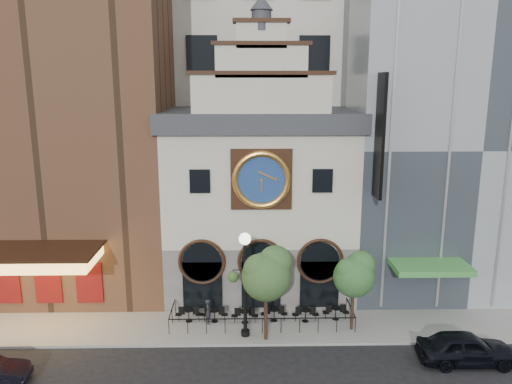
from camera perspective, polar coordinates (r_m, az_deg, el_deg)
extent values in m
plane|color=black|center=(28.54, 0.81, -17.24)|extent=(120.00, 120.00, 0.00)
cube|color=gray|center=(30.70, 0.65, -14.78)|extent=(44.00, 5.00, 0.15)
cube|color=#605E5B|center=(34.89, 0.39, -7.57)|extent=(12.00, 8.00, 4.00)
cube|color=beige|center=(33.38, 0.40, 1.32)|extent=(12.00, 8.00, 7.00)
cube|color=#2D3035|center=(32.81, 0.41, 8.35)|extent=(12.60, 8.60, 1.20)
cube|color=black|center=(29.20, 0.61, 1.46)|extent=(3.60, 0.25, 3.60)
cylinder|color=navy|center=(29.07, 0.62, 1.41)|extent=(3.10, 0.12, 3.10)
torus|color=#CC8B3C|center=(28.99, 0.62, 1.38)|extent=(3.46, 0.36, 3.46)
cylinder|color=#2D3035|center=(29.29, 0.62, 18.99)|extent=(1.10, 1.10, 1.10)
cone|color=#2D3035|center=(29.41, 0.63, 20.83)|extent=(1.30, 1.30, 0.80)
cube|color=brown|center=(36.80, -20.65, 9.43)|extent=(14.00, 12.00, 25.00)
cube|color=#FFBF59|center=(31.23, -24.09, -6.92)|extent=(7.00, 3.40, 0.70)
cube|color=black|center=(31.09, -24.17, -6.14)|extent=(7.40, 3.80, 0.15)
cube|color=maroon|center=(33.40, -22.66, -9.56)|extent=(5.60, 0.15, 2.60)
cube|color=gray|center=(37.60, 20.65, 5.65)|extent=(14.00, 12.00, 20.00)
cube|color=#459845|center=(31.49, 19.35, -8.09)|extent=(4.50, 2.40, 0.35)
cube|color=black|center=(28.86, 13.97, 6.18)|extent=(0.18, 1.60, 7.00)
cube|color=beige|center=(45.08, 0.01, 20.06)|extent=(20.00, 16.00, 40.00)
cylinder|color=black|center=(30.69, -7.70, -13.21)|extent=(0.68, 0.68, 0.03)
cylinder|color=black|center=(30.86, -7.68, -13.83)|extent=(0.06, 0.06, 0.72)
cylinder|color=black|center=(30.51, -4.77, -13.30)|extent=(0.68, 0.68, 0.03)
cylinder|color=black|center=(30.67, -4.76, -13.92)|extent=(0.06, 0.06, 0.72)
cylinder|color=black|center=(30.29, -1.29, -13.46)|extent=(0.68, 0.68, 0.03)
cylinder|color=black|center=(30.46, -1.29, -14.08)|extent=(0.06, 0.06, 0.72)
cylinder|color=black|center=(30.51, 2.09, -13.26)|extent=(0.68, 0.68, 0.03)
cylinder|color=black|center=(30.68, 2.08, -13.88)|extent=(0.06, 0.06, 0.72)
cylinder|color=black|center=(30.56, 5.68, -13.27)|extent=(0.68, 0.68, 0.03)
cylinder|color=black|center=(30.73, 5.66, -13.89)|extent=(0.06, 0.06, 0.72)
cylinder|color=black|center=(31.04, 9.12, -12.95)|extent=(0.68, 0.68, 0.03)
cylinder|color=black|center=(31.20, 9.09, -13.56)|extent=(0.06, 0.06, 0.72)
imported|color=black|center=(28.83, 22.90, -16.11)|extent=(4.93, 2.05, 1.67)
imported|color=black|center=(30.34, -5.45, -13.44)|extent=(0.36, 0.55, 1.51)
cylinder|color=black|center=(28.07, -1.25, -11.14)|extent=(0.20, 0.20, 5.50)
cylinder|color=black|center=(29.21, -1.23, -15.78)|extent=(0.48, 0.48, 0.33)
sphere|color=white|center=(27.00, -1.28, -5.37)|extent=(0.66, 0.66, 0.66)
sphere|color=#2E5321|center=(27.66, -2.63, -9.66)|extent=(0.62, 0.62, 0.62)
sphere|color=#2E5321|center=(27.84, 0.10, -9.50)|extent=(0.62, 0.62, 0.62)
cylinder|color=#382619|center=(28.27, 1.13, -13.90)|extent=(0.21, 0.21, 2.87)
sphere|color=#315622|center=(27.33, 1.15, -9.66)|extent=(2.67, 2.67, 2.67)
sphere|color=#315622|center=(27.38, 2.22, -8.02)|extent=(1.85, 1.85, 1.85)
sphere|color=#315622|center=(26.94, 0.29, -8.83)|extent=(1.64, 1.64, 1.64)
cylinder|color=#382619|center=(29.89, 10.94, -12.99)|extent=(0.18, 0.18, 2.50)
sphere|color=#2A5E25|center=(29.10, 11.11, -9.50)|extent=(2.32, 2.32, 2.32)
sphere|color=#2A5E25|center=(29.21, 11.91, -8.14)|extent=(1.61, 1.61, 1.61)
sphere|color=#2A5E25|center=(28.70, 10.51, -8.84)|extent=(1.43, 1.43, 1.43)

